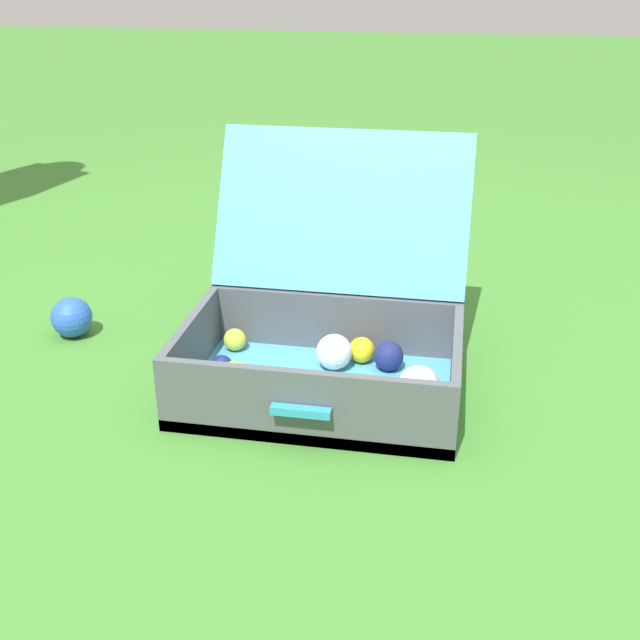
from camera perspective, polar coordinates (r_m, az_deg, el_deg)
ground_plane at (r=1.59m, az=-0.45°, el=-6.26°), size 16.00×16.00×0.00m
open_suitcase at (r=1.62m, az=0.65°, el=-1.08°), size 0.56×0.57×0.48m
stray_ball_on_grass at (r=1.94m, az=-17.64°, el=0.19°), size 0.10×0.10×0.10m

